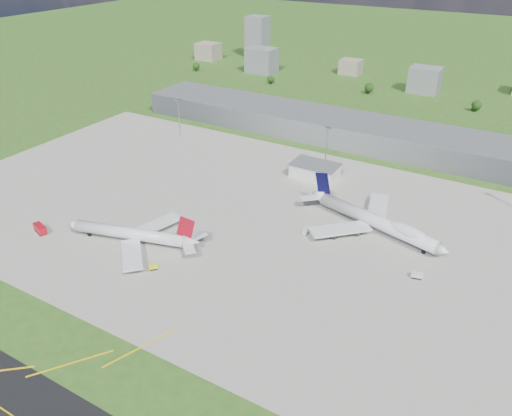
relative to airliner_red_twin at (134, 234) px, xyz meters
The scene contains 21 objects.
ground 159.35m from the airliner_red_twin, 78.55° to the left, with size 1400.00×1400.00×0.00m, color #30541A.
apron 62.29m from the airliner_red_twin, 47.94° to the left, with size 360.00×190.00×0.08m, color #99978B.
terminal 174.03m from the airliner_red_twin, 79.53° to the left, with size 300.00×42.00×15.00m, color slate.
ops_building 113.98m from the airliner_red_twin, 68.59° to the left, with size 26.00×16.00×8.00m, color silver.
mast_west 139.68m from the airliner_red_twin, 119.45° to the left, with size 3.50×2.00×25.90m.
mast_center 128.71m from the airliner_red_twin, 71.04° to the left, with size 3.50×2.00×25.90m.
airliner_red_twin is the anchor object (origin of this frame).
airliner_blue_quad 112.63m from the airliner_red_twin, 35.63° to the left, with size 75.47×58.02×20.08m.
fire_truck 48.09m from the airliner_red_twin, 161.05° to the right, with size 9.27×5.77×3.83m.
tug_yellow 23.70m from the airliner_red_twin, 28.95° to the right, with size 4.10×4.20×1.85m.
van_white_near 79.54m from the airliner_red_twin, 36.44° to the left, with size 2.37×4.97×2.51m.
van_white_far 124.57m from the airliner_red_twin, 18.18° to the left, with size 5.22×3.34×2.49m.
bldg_far_w 376.64m from the airliner_red_twin, 120.01° to the left, with size 24.00×20.00×18.00m, color gray.
bldg_w 324.81m from the airliner_red_twin, 109.50° to the left, with size 28.00×22.00×24.00m, color slate.
bldg_cw 347.28m from the airliner_red_twin, 94.69° to the left, with size 20.00×18.00×14.00m, color gray.
bldg_c 320.35m from the airliner_red_twin, 80.73° to the left, with size 26.00×20.00×22.00m, color slate.
bldg_tall_w 395.41m from the airliner_red_twin, 112.06° to the left, with size 22.00×20.00×44.00m, color slate.
tree_far_w 323.41m from the airliner_red_twin, 121.38° to the left, with size 7.20×7.20×8.80m.
tree_w 282.21m from the airliner_red_twin, 106.13° to the left, with size 6.75×6.75×8.25m.
tree_c 286.35m from the airliner_red_twin, 87.68° to the left, with size 8.10×8.10×9.90m.
tree_e 298.91m from the airliner_red_twin, 70.13° to the left, with size 7.65×7.65×9.35m.
Camera 1 is at (113.26, -144.01, 125.20)m, focal length 35.00 mm.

